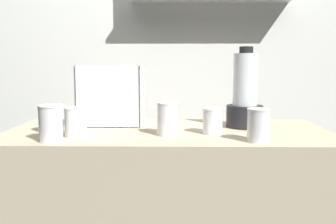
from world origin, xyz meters
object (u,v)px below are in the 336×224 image
(juice_cup_mango_left, at_px, (51,125))
(juice_cup_orange_right, at_px, (168,121))
(blender_pitcher, at_px, (245,97))
(juice_cup_mango_far_right, at_px, (213,122))
(juice_cup_mango_rightmost, at_px, (258,127))
(juice_cup_beet_far_left, at_px, (52,120))
(juice_cup_mango_middle, at_px, (76,123))
(carrot_display_bin, at_px, (113,106))

(juice_cup_mango_left, bearing_deg, juice_cup_orange_right, 16.42)
(juice_cup_orange_right, bearing_deg, blender_pitcher, 29.42)
(juice_cup_mango_far_right, bearing_deg, juice_cup_mango_rightmost, -45.37)
(juice_cup_beet_far_left, bearing_deg, blender_pitcher, 10.14)
(juice_cup_beet_far_left, bearing_deg, juice_cup_mango_far_right, -1.35)
(juice_cup_mango_left, height_order, juice_cup_mango_middle, juice_cup_mango_left)
(blender_pitcher, distance_m, juice_cup_mango_rightmost, 0.33)
(juice_cup_mango_left, xyz_separation_m, juice_cup_orange_right, (0.43, 0.13, -0.00))
(juice_cup_mango_middle, relative_size, juice_cup_mango_far_right, 1.09)
(carrot_display_bin, height_order, juice_cup_mango_left, carrot_display_bin)
(juice_cup_mango_rightmost, bearing_deg, juice_cup_mango_far_right, 134.63)
(juice_cup_mango_middle, bearing_deg, juice_cup_mango_left, -124.66)
(carrot_display_bin, distance_m, juice_cup_mango_rightmost, 0.72)
(carrot_display_bin, relative_size, juice_cup_mango_left, 2.16)
(juice_cup_mango_middle, bearing_deg, juice_cup_orange_right, 4.80)
(blender_pitcher, bearing_deg, juice_cup_beet_far_left, -169.86)
(blender_pitcher, relative_size, juice_cup_beet_far_left, 3.06)
(juice_cup_mango_middle, relative_size, juice_cup_orange_right, 0.88)
(juice_cup_beet_far_left, relative_size, juice_cup_mango_left, 0.88)
(juice_cup_mango_left, height_order, juice_cup_orange_right, juice_cup_mango_left)
(carrot_display_bin, relative_size, juice_cup_mango_rightmost, 2.35)
(juice_cup_beet_far_left, bearing_deg, carrot_display_bin, 46.09)
(juice_cup_beet_far_left, distance_m, juice_cup_mango_left, 0.18)
(juice_cup_mango_middle, xyz_separation_m, juice_cup_mango_far_right, (0.55, 0.06, -0.01))
(juice_cup_mango_middle, height_order, juice_cup_mango_far_right, juice_cup_mango_middle)
(carrot_display_bin, bearing_deg, juice_cup_mango_far_right, -27.98)
(carrot_display_bin, height_order, juice_cup_orange_right, carrot_display_bin)
(juice_cup_beet_far_left, distance_m, juice_cup_mango_far_right, 0.67)
(carrot_display_bin, xyz_separation_m, juice_cup_orange_right, (0.27, -0.27, -0.03))
(carrot_display_bin, xyz_separation_m, blender_pitcher, (0.62, -0.08, 0.05))
(juice_cup_mango_far_right, relative_size, juice_cup_mango_rightmost, 0.86)
(carrot_display_bin, bearing_deg, juice_cup_beet_far_left, -133.91)
(juice_cup_beet_far_left, bearing_deg, juice_cup_mango_left, -73.30)
(juice_cup_beet_far_left, relative_size, juice_cup_mango_middle, 1.01)
(blender_pitcher, bearing_deg, juice_cup_mango_left, -157.48)
(carrot_display_bin, distance_m, juice_cup_orange_right, 0.38)
(blender_pitcher, height_order, juice_cup_beet_far_left, blender_pitcher)
(juice_cup_mango_far_right, bearing_deg, juice_cup_mango_middle, -173.60)
(juice_cup_mango_left, relative_size, juice_cup_orange_right, 1.01)
(blender_pitcher, xyz_separation_m, juice_cup_orange_right, (-0.35, -0.20, -0.08))
(blender_pitcher, xyz_separation_m, juice_cup_beet_far_left, (-0.83, -0.15, -0.09))
(juice_cup_mango_middle, height_order, juice_cup_mango_rightmost, juice_cup_mango_rightmost)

